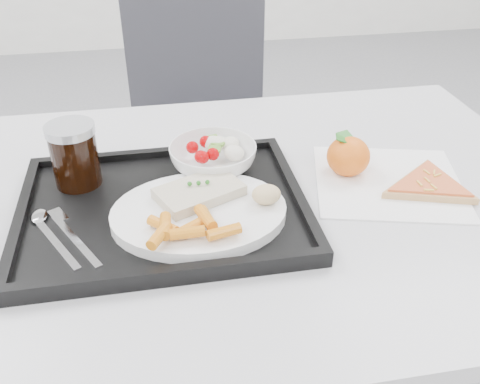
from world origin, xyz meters
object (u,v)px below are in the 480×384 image
cola_glass (74,154)px  pizza_slice (429,185)px  table (226,228)px  tangerine (348,156)px  dinner_plate (199,213)px  salad_bowl (213,158)px  tray (163,209)px  chair (201,125)px

cola_glass → pizza_slice: bearing=-10.4°
table → tangerine: tangerine is taller
dinner_plate → pizza_slice: bearing=4.6°
salad_bowl → pizza_slice: 0.37m
tray → salad_bowl: size_ratio=2.96×
tray → salad_bowl: bearing=45.9°
table → cola_glass: cola_glass is taller
chair → dinner_plate: size_ratio=3.44×
table → cola_glass: 0.28m
salad_bowl → tangerine: 0.24m
tangerine → tray: bearing=-168.6°
salad_bowl → pizza_slice: (0.36, -0.11, -0.03)m
chair → dinner_plate: 0.84m
table → chair: size_ratio=1.29×
salad_bowl → tangerine: bearing=-7.4°
chair → tray: chair is taller
table → salad_bowl: bearing=98.9°
table → tray: bearing=-162.9°
chair → cola_glass: (-0.28, -0.66, 0.28)m
pizza_slice → salad_bowl: bearing=162.8°
tray → cola_glass: bearing=145.1°
chair → pizza_slice: bearing=-67.9°
dinner_plate → salad_bowl: (0.04, 0.14, 0.01)m
salad_bowl → tray: bearing=-134.1°
table → tangerine: 0.25m
tray → dinner_plate: (0.05, -0.04, 0.02)m
dinner_plate → chair: bearing=83.7°
salad_bowl → cola_glass: bearing=-179.3°
dinner_plate → cola_glass: cola_glass is taller
chair → dinner_plate: (-0.09, -0.80, 0.24)m
chair → pizza_slice: size_ratio=4.37×
salad_bowl → pizza_slice: salad_bowl is taller
dinner_plate → pizza_slice: 0.40m
chair → tangerine: 0.75m
dinner_plate → pizza_slice: size_ratio=1.27×
cola_glass → tangerine: cola_glass is taller
chair → salad_bowl: size_ratio=6.11×
table → pizza_slice: 0.36m
table → salad_bowl: 0.12m
table → dinner_plate: size_ratio=4.44×
tray → tangerine: (0.33, 0.07, 0.03)m
table → cola_glass: (-0.24, 0.06, 0.14)m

